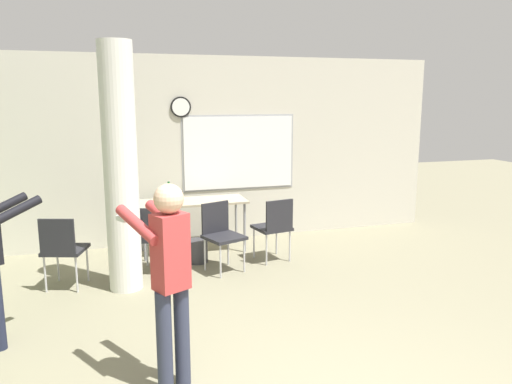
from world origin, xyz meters
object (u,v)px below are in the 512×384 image
object	(u,v)px
folding_table	(192,205)
chair_table_left	(155,234)
chair_near_pillar	(63,247)
chair_table_front	(221,231)
person_playing_front	(169,271)
chair_table_right	(274,225)
bottle_on_table	(169,193)

from	to	relation	value
folding_table	chair_table_left	size ratio (longest dim) A/B	1.75
folding_table	chair_near_pillar	size ratio (longest dim) A/B	1.75
chair_table_left	chair_near_pillar	bearing A→B (deg)	-168.11
chair_table_front	person_playing_front	world-z (taller)	person_playing_front
chair_table_left	chair_table_front	world-z (taller)	same
chair_table_left	person_playing_front	bearing A→B (deg)	-93.01
chair_near_pillar	chair_table_left	world-z (taller)	same
folding_table	person_playing_front	xyz separation A→B (m)	(-0.74, -3.34, 0.25)
chair_table_left	chair_table_front	size ratio (longest dim) A/B	1.00
chair_table_left	chair_table_right	distance (m)	1.59
person_playing_front	chair_table_front	bearing A→B (deg)	68.81
chair_near_pillar	chair_table_front	xyz separation A→B (m)	(1.89, 0.11, 0.00)
chair_table_left	chair_table_right	size ratio (longest dim) A/B	1.00
folding_table	chair_table_front	size ratio (longest dim) A/B	1.75
chair_near_pillar	chair_table_front	distance (m)	1.89
chair_near_pillar	person_playing_front	distance (m)	2.58
folding_table	chair_table_right	xyz separation A→B (m)	(0.98, -0.74, -0.18)
chair_near_pillar	person_playing_front	xyz separation A→B (m)	(0.93, -2.36, 0.43)
chair_table_right	chair_table_front	bearing A→B (deg)	-170.29
chair_table_front	chair_table_right	bearing A→B (deg)	9.71
folding_table	person_playing_front	size ratio (longest dim) A/B	0.95
chair_table_front	person_playing_front	distance (m)	2.68
folding_table	bottle_on_table	bearing A→B (deg)	159.79
chair_table_front	person_playing_front	bearing A→B (deg)	-111.19
bottle_on_table	chair_table_left	world-z (taller)	bottle_on_table
folding_table	chair_near_pillar	world-z (taller)	chair_near_pillar
bottle_on_table	person_playing_front	bearing A→B (deg)	-97.13
chair_table_left	bottle_on_table	bearing A→B (deg)	71.20
folding_table	bottle_on_table	world-z (taller)	bottle_on_table
chair_table_left	chair_table_right	xyz separation A→B (m)	(1.59, 0.01, 0.00)
person_playing_front	chair_table_right	bearing A→B (deg)	56.48
folding_table	chair_near_pillar	bearing A→B (deg)	-149.60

